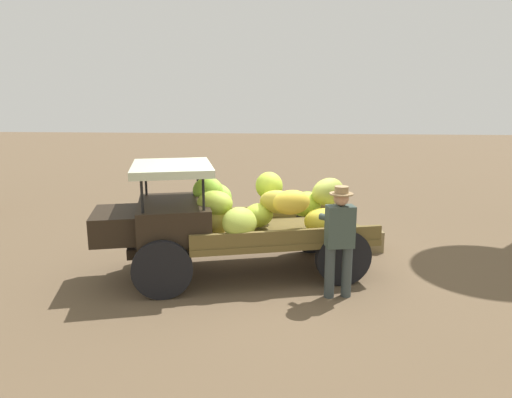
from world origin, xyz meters
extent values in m
plane|color=brown|center=(0.00, 0.00, 0.00)|extent=(60.00, 60.00, 0.00)
cube|color=black|center=(0.42, 0.02, 0.50)|extent=(3.98, 1.47, 0.16)
cylinder|color=black|center=(1.61, 1.17, 0.45)|extent=(0.90, 0.37, 0.90)
cylinder|color=black|center=(2.03, -0.37, 0.45)|extent=(0.90, 0.37, 0.90)
cylinder|color=black|center=(-1.09, 0.44, 0.45)|extent=(0.90, 0.37, 0.90)
cylinder|color=black|center=(-0.68, -1.10, 0.45)|extent=(0.90, 0.37, 0.90)
cube|color=brown|center=(-0.01, -0.10, 0.68)|extent=(3.34, 2.44, 0.10)
cube|color=brown|center=(-0.22, 0.68, 0.84)|extent=(2.92, 0.86, 0.22)
cube|color=brown|center=(0.19, -0.87, 0.84)|extent=(2.92, 0.86, 0.22)
cube|color=black|center=(1.63, 0.35, 1.00)|extent=(1.46, 1.75, 0.55)
cube|color=black|center=(2.50, 0.58, 0.95)|extent=(0.95, 1.21, 0.44)
cylinder|color=black|center=(1.88, 1.08, 1.55)|extent=(0.04, 0.04, 0.55)
cylinder|color=black|center=(2.22, -0.16, 1.55)|extent=(0.04, 0.04, 0.55)
cylinder|color=black|center=(1.03, 0.86, 1.55)|extent=(0.04, 0.04, 0.55)
cylinder|color=black|center=(1.37, -0.39, 1.55)|extent=(0.04, 0.04, 0.55)
cube|color=beige|center=(1.63, 0.35, 1.83)|extent=(1.57, 1.79, 0.12)
ellipsoid|color=gold|center=(0.93, 0.37, 1.02)|extent=(0.71, 0.69, 0.54)
ellipsoid|color=#B0CA3D|center=(0.30, -0.08, 0.97)|extent=(0.81, 0.81, 0.57)
ellipsoid|color=gold|center=(-0.05, -0.01, 1.23)|extent=(0.77, 0.66, 0.52)
ellipsoid|color=#B1CB3A|center=(0.14, -0.60, 1.38)|extent=(0.62, 0.68, 0.61)
ellipsoid|color=yellow|center=(-0.78, 0.17, 0.96)|extent=(0.67, 0.63, 0.58)
ellipsoid|color=yellow|center=(-0.26, 0.45, 1.33)|extent=(0.68, 0.55, 0.40)
ellipsoid|color=#ADBB49|center=(-0.87, -0.20, 1.38)|extent=(0.83, 0.84, 0.57)
ellipsoid|color=#ADC345|center=(0.52, 0.69, 1.06)|extent=(0.79, 0.78, 0.59)
ellipsoid|color=#8DC036|center=(1.17, -0.21, 1.37)|extent=(0.68, 0.64, 0.55)
ellipsoid|color=#A7BE3C|center=(0.94, 0.42, 1.29)|extent=(0.64, 0.58, 0.46)
ellipsoid|color=#AAD13A|center=(-0.51, -0.18, 1.16)|extent=(0.71, 0.67, 0.50)
ellipsoid|color=#91BF3D|center=(1.09, -0.45, 1.19)|extent=(0.80, 0.76, 0.64)
cylinder|color=#3A4343|center=(-0.84, 0.93, 0.39)|extent=(0.15, 0.15, 0.78)
cylinder|color=#3A4343|center=(-1.10, 0.88, 0.39)|extent=(0.15, 0.15, 0.78)
cube|color=#3C4A43|center=(-0.97, 0.91, 1.09)|extent=(0.44, 0.31, 0.61)
cylinder|color=#3C4A43|center=(-0.85, 0.83, 1.18)|extent=(0.37, 0.34, 0.10)
cylinder|color=#3C4A43|center=(-1.05, 0.79, 1.18)|extent=(0.27, 0.40, 0.10)
sphere|color=tan|center=(-0.97, 0.91, 1.51)|extent=(0.22, 0.22, 0.22)
cylinder|color=#967850|center=(-0.97, 0.91, 1.57)|extent=(0.34, 0.34, 0.02)
cylinder|color=#967850|center=(-0.97, 0.91, 1.63)|extent=(0.20, 0.20, 0.10)
cube|color=olive|center=(-1.80, -1.30, 0.20)|extent=(0.47, 0.40, 0.40)
camera|label=1|loc=(-0.25, 7.44, 2.93)|focal=32.53mm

